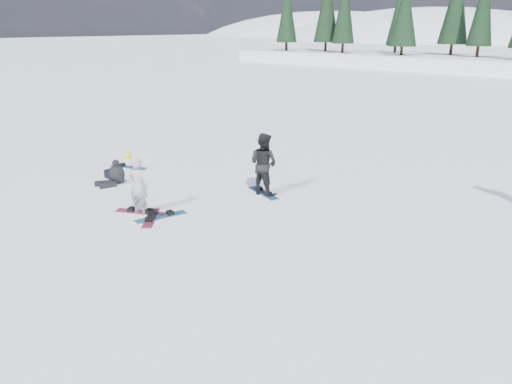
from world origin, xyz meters
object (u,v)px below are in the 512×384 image
gear_bag (111,174)px  snowboard_loose_a (161,217)px  seated_rider (115,175)px  snowboarder_man (263,164)px  snowboard_loose_c (128,167)px  snowboarder_woman (138,185)px  snowboard_loose_b (151,218)px

gear_bag → snowboard_loose_a: bearing=-14.8°
gear_bag → seated_rider: bearing=-20.0°
snowboarder_man → snowboard_loose_c: bearing=5.9°
seated_rider → gear_bag: bearing=-175.6°
seated_rider → snowboarder_woman: bearing=4.3°
seated_rider → snowboard_loose_b: 3.71m
snowboard_loose_b → seated_rider: bearing=-152.3°
gear_bag → snowboard_loose_c: bearing=121.5°
snowboard_loose_b → snowboard_loose_c: size_ratio=1.00×
seated_rider → snowboard_loose_b: (3.51, -1.13, -0.31)m
snowboarder_woman → snowboard_loose_a: 1.11m
snowboarder_woman → snowboard_loose_a: bearing=172.8°
snowboarder_man → snowboard_loose_b: (-0.90, -3.76, -0.98)m
snowboarder_man → gear_bag: 5.70m
snowboarder_woman → snowboard_loose_c: size_ratio=1.19×
gear_bag → snowboarder_woman: bearing=-20.0°
gear_bag → snowboard_loose_a: 4.51m
snowboard_loose_a → snowboard_loose_b: size_ratio=1.00×
snowboard_loose_a → snowboard_loose_c: 5.63m
snowboarder_woman → snowboard_loose_b: 1.01m
gear_bag → snowboard_loose_b: size_ratio=0.30×
snowboarder_woman → seated_rider: bearing=-40.2°
snowboarder_man → seated_rider: bearing=25.5°
snowboard_loose_a → snowboard_loose_c: size_ratio=1.00×
seated_rider → snowboard_loose_b: size_ratio=0.73×
snowboard_loose_b → snowboard_loose_c: (-4.96, 2.61, 0.00)m
gear_bag → snowboard_loose_b: gear_bag is taller
snowboarder_woman → gear_bag: snowboarder_woman is taller
snowboarder_woman → snowboard_loose_b: (0.60, -0.07, -0.82)m
seated_rider → snowboarder_man: bearing=55.1°
seated_rider → gear_bag: 0.77m
snowboarder_woman → snowboard_loose_b: size_ratio=1.19×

